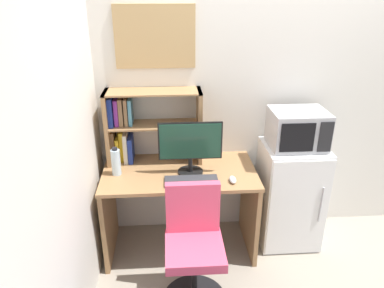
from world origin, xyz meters
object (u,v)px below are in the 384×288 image
object	(u,v)px
monitor	(190,145)
keyboard	(191,181)
computer_mouse	(233,180)
desk_chair	(194,253)
wall_corkboard	(155,37)
mini_fridge	(289,194)
microwave	(298,129)
water_bottle	(116,162)
hutch_bookshelf	(139,125)

from	to	relation	value
monitor	keyboard	world-z (taller)	monitor
keyboard	computer_mouse	world-z (taller)	computer_mouse
desk_chair	keyboard	bearing A→B (deg)	88.88
monitor	keyboard	bearing A→B (deg)	-91.16
computer_mouse	wall_corkboard	distance (m)	1.26
mini_fridge	desk_chair	bearing A→B (deg)	-144.38
monitor	microwave	xyz separation A→B (m)	(0.88, 0.10, 0.07)
computer_mouse	keyboard	bearing A→B (deg)	176.70
water_bottle	desk_chair	size ratio (longest dim) A/B	0.26
keyboard	hutch_bookshelf	bearing A→B (deg)	134.76
hutch_bookshelf	desk_chair	bearing A→B (deg)	-63.29
computer_mouse	microwave	size ratio (longest dim) A/B	0.24
water_bottle	desk_chair	xyz separation A→B (m)	(0.58, -0.55, -0.47)
water_bottle	microwave	distance (m)	1.49
monitor	mini_fridge	world-z (taller)	monitor
keyboard	wall_corkboard	bearing A→B (deg)	115.84
microwave	wall_corkboard	size ratio (longest dim) A/B	0.70
hutch_bookshelf	water_bottle	size ratio (longest dim) A/B	3.36
mini_fridge	microwave	bearing A→B (deg)	89.97
hutch_bookshelf	monitor	distance (m)	0.49
monitor	computer_mouse	size ratio (longest dim) A/B	4.71
monitor	computer_mouse	world-z (taller)	monitor
monitor	wall_corkboard	world-z (taller)	wall_corkboard
computer_mouse	mini_fridge	world-z (taller)	mini_fridge
keyboard	desk_chair	world-z (taller)	desk_chair
monitor	computer_mouse	xyz separation A→B (m)	(0.31, -0.17, -0.22)
hutch_bookshelf	mini_fridge	world-z (taller)	hutch_bookshelf
microwave	desk_chair	bearing A→B (deg)	-144.25
computer_mouse	microwave	distance (m)	0.69
monitor	wall_corkboard	bearing A→B (deg)	125.04
keyboard	desk_chair	size ratio (longest dim) A/B	0.45
computer_mouse	desk_chair	bearing A→B (deg)	-131.52
desk_chair	microwave	bearing A→B (deg)	35.75
keyboard	wall_corkboard	size ratio (longest dim) A/B	0.65
hutch_bookshelf	microwave	world-z (taller)	hutch_bookshelf
hutch_bookshelf	computer_mouse	world-z (taller)	hutch_bookshelf
keyboard	water_bottle	distance (m)	0.62
hutch_bookshelf	keyboard	bearing A→B (deg)	-45.24
computer_mouse	desk_chair	world-z (taller)	desk_chair
microwave	computer_mouse	bearing A→B (deg)	-154.13
water_bottle	monitor	bearing A→B (deg)	-1.09
hutch_bookshelf	microwave	size ratio (longest dim) A/B	1.77
wall_corkboard	monitor	bearing A→B (deg)	-54.96
keyboard	water_bottle	size ratio (longest dim) A/B	1.76
computer_mouse	mini_fridge	distance (m)	0.71
monitor	water_bottle	distance (m)	0.60
hutch_bookshelf	water_bottle	xyz separation A→B (m)	(-0.18, -0.25, -0.22)
keyboard	computer_mouse	bearing A→B (deg)	-3.30
microwave	hutch_bookshelf	bearing A→B (deg)	173.13
hutch_bookshelf	keyboard	xyz separation A→B (m)	(0.41, -0.41, -0.32)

